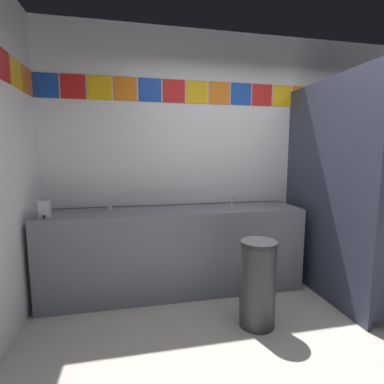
% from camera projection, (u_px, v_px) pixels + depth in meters
% --- Properties ---
extents(ground_plane, '(9.67, 9.67, 0.00)m').
position_uv_depth(ground_plane, '(319.00, 365.00, 1.99)').
color(ground_plane, '#B2ADA3').
extents(wall_back, '(4.40, 0.09, 2.81)m').
position_uv_depth(wall_back, '(238.00, 158.00, 3.40)').
color(wall_back, silver).
rests_on(wall_back, ground_plane).
extents(vanity_counter, '(2.67, 0.58, 0.89)m').
position_uv_depth(vanity_counter, '(175.00, 249.00, 3.05)').
color(vanity_counter, slate).
rests_on(vanity_counter, ground_plane).
extents(faucet_left, '(0.04, 0.10, 0.14)m').
position_uv_depth(faucet_left, '(110.00, 205.00, 2.93)').
color(faucet_left, silver).
rests_on(faucet_left, vanity_counter).
extents(faucet_right, '(0.04, 0.10, 0.14)m').
position_uv_depth(faucet_right, '(233.00, 201.00, 3.20)').
color(faucet_right, silver).
rests_on(faucet_right, vanity_counter).
extents(soap_dispenser, '(0.09, 0.09, 0.16)m').
position_uv_depth(soap_dispenser, '(45.00, 209.00, 2.57)').
color(soap_dispenser, '#B7BABF').
rests_on(soap_dispenser, vanity_counter).
extents(stall_divider, '(0.92, 1.36, 2.19)m').
position_uv_depth(stall_divider, '(357.00, 193.00, 2.67)').
color(stall_divider, '#33384C').
rests_on(stall_divider, ground_plane).
extents(toilet, '(0.39, 0.49, 0.74)m').
position_uv_depth(toilet, '(343.00, 252.00, 3.38)').
color(toilet, white).
rests_on(toilet, ground_plane).
extents(trash_bin, '(0.31, 0.31, 0.74)m').
position_uv_depth(trash_bin, '(258.00, 283.00, 2.42)').
color(trash_bin, '#333338').
rests_on(trash_bin, ground_plane).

